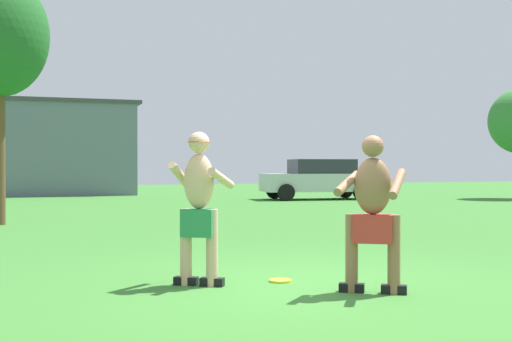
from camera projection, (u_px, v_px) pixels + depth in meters
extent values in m
plane|color=#38752D|center=(312.00, 286.00, 7.16)|extent=(80.00, 80.00, 0.00)
cube|color=black|center=(186.00, 281.00, 7.25)|extent=(0.28, 0.23, 0.09)
cylinder|color=#E0AD89|center=(186.00, 247.00, 7.25)|extent=(0.13, 0.13, 0.84)
cube|color=black|center=(212.00, 282.00, 7.18)|extent=(0.28, 0.23, 0.09)
cylinder|color=#E0AD89|center=(212.00, 248.00, 7.18)|extent=(0.13, 0.13, 0.84)
cube|color=#28844C|center=(199.00, 223.00, 7.21)|extent=(0.43, 0.39, 0.30)
ellipsoid|color=#E0AD89|center=(199.00, 181.00, 7.21)|extent=(0.40, 0.37, 0.61)
cylinder|color=#E0AD89|center=(182.00, 178.00, 7.36)|extent=(0.41, 0.47, 0.38)
cylinder|color=#E0AD89|center=(221.00, 178.00, 7.26)|extent=(0.43, 0.51, 0.25)
sphere|color=#E0AD89|center=(199.00, 142.00, 7.21)|extent=(0.23, 0.23, 0.23)
cone|color=red|center=(199.00, 137.00, 7.21)|extent=(0.34, 0.34, 0.13)
cube|color=black|center=(394.00, 289.00, 6.75)|extent=(0.28, 0.23, 0.09)
cylinder|color=#936647|center=(394.00, 254.00, 6.75)|extent=(0.13, 0.13, 0.81)
cube|color=black|center=(352.00, 288.00, 6.84)|extent=(0.28, 0.23, 0.09)
cylinder|color=#936647|center=(352.00, 253.00, 6.84)|extent=(0.13, 0.13, 0.81)
cube|color=red|center=(373.00, 229.00, 6.79)|extent=(0.47, 0.42, 0.29)
ellipsoid|color=#936647|center=(373.00, 186.00, 6.79)|extent=(0.44, 0.39, 0.59)
cylinder|color=#936647|center=(397.00, 184.00, 6.64)|extent=(0.43, 0.47, 0.31)
cylinder|color=#936647|center=(348.00, 183.00, 6.75)|extent=(0.48, 0.44, 0.26)
sphere|color=#936647|center=(373.00, 146.00, 6.79)|extent=(0.22, 0.22, 0.22)
cylinder|color=yellow|center=(280.00, 281.00, 7.45)|extent=(0.26, 0.26, 0.03)
cube|color=silver|center=(317.00, 182.00, 26.03)|extent=(4.47, 2.27, 0.70)
cube|color=#282D33|center=(322.00, 166.00, 26.07)|extent=(2.57, 1.84, 0.56)
cylinder|color=black|center=(286.00, 192.00, 24.83)|extent=(0.66, 0.29, 0.64)
cylinder|color=black|center=(274.00, 191.00, 26.58)|extent=(0.66, 0.29, 0.64)
cylinder|color=black|center=(361.00, 192.00, 25.49)|extent=(0.66, 0.29, 0.64)
cylinder|color=black|center=(345.00, 190.00, 27.24)|extent=(0.66, 0.29, 0.64)
cube|color=slate|center=(20.00, 150.00, 30.08)|extent=(10.00, 4.57, 4.11)
cube|color=#3F3F44|center=(19.00, 103.00, 30.07)|extent=(10.40, 4.75, 0.16)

